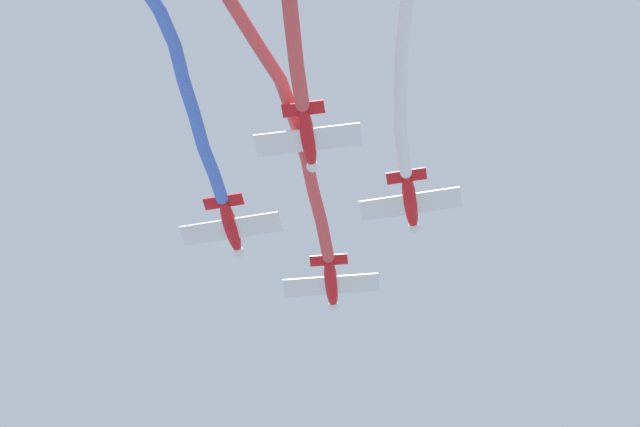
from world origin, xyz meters
The scene contains 7 objects.
airplane_lead centered at (-4.57, -4.28, 55.37)m, with size 5.76×6.32×1.76m.
smoke_trail_lead centered at (8.00, 3.45, 56.31)m, with size 23.08×11.14×2.76m.
airplane_left_wing centered at (4.18, -5.28, 54.97)m, with size 5.59×6.61×1.76m.
smoke_trail_left_wing centered at (13.77, 0.74, 55.78)m, with size 16.45×9.17×2.81m.
airplane_right_wing centered at (-3.56, 4.49, 55.67)m, with size 5.61×6.59×1.76m.
smoke_trail_right_wing centered at (6.02, 13.25, 55.52)m, with size 14.66×16.40×1.10m.
airplane_slot centered at (5.20, 3.47, 55.17)m, with size 5.69×6.46×1.76m.
Camera 1 is at (24.95, 24.91, 5.35)m, focal length 49.89 mm.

